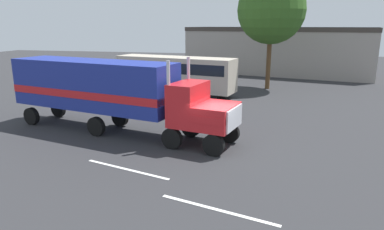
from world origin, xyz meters
name	(u,v)px	position (x,y,z in m)	size (l,w,h in m)	color
ground_plane	(215,149)	(0.00, 0.00, 0.00)	(120.00, 120.00, 0.00)	#2D2D30
lane_stripe_near	(127,169)	(-3.34, -3.50, 0.01)	(4.40, 0.16, 0.01)	silver
lane_stripe_mid	(218,210)	(1.10, -6.04, 0.01)	(4.40, 0.16, 0.01)	silver
semi_truck	(108,89)	(-6.61, 1.68, 2.52)	(14.35, 5.68, 4.50)	red
person_bystander	(186,111)	(-2.52, 3.90, 0.89)	(0.34, 0.46, 1.63)	black
parked_bus	(175,72)	(-5.89, 13.44, 2.07)	(11.29, 4.85, 3.40)	#BFB29E
tree_left	(271,10)	(2.22, 18.42, 7.52)	(6.42, 6.42, 10.75)	brown
building_backdrop	(277,49)	(2.98, 29.52, 3.15)	(23.83, 11.11, 5.87)	#9E938C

